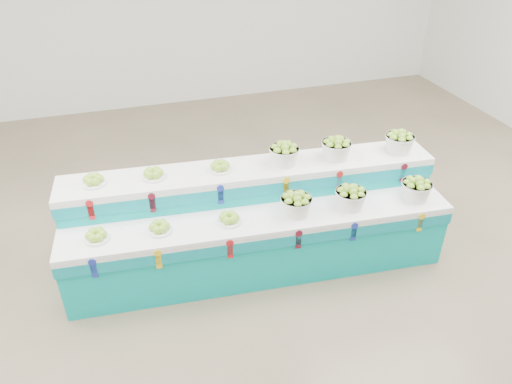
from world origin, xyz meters
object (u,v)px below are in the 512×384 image
display_stand (256,222)px  plate_upper_mid (153,173)px  basket_upper_right (399,141)px  basket_lower_left (296,204)px

display_stand → plate_upper_mid: bearing=166.2°
display_stand → plate_upper_mid: (-0.94, 0.31, 0.56)m
basket_upper_right → basket_lower_left: bearing=-164.0°
display_stand → basket_lower_left: 0.53m
basket_lower_left → basket_upper_right: (1.30, 0.37, 0.30)m
plate_upper_mid → basket_lower_left: bearing=-24.5°
display_stand → basket_upper_right: bearing=8.4°
display_stand → basket_lower_left: display_stand is taller
basket_upper_right → plate_upper_mid: bearing=175.4°
plate_upper_mid → basket_upper_right: basket_upper_right is taller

